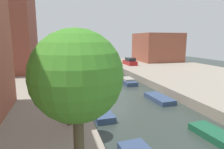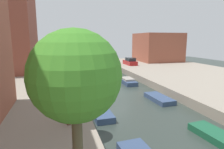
{
  "view_description": "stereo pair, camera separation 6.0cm",
  "coord_description": "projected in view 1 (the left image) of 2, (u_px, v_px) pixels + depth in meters",
  "views": [
    {
      "loc": [
        -7.18,
        -21.94,
        6.59
      ],
      "look_at": [
        0.01,
        3.23,
        1.78
      ],
      "focal_mm": 30.87,
      "sensor_mm": 36.0,
      "label": 1
    },
    {
      "loc": [
        -7.12,
        -21.95,
        6.59
      ],
      "look_at": [
        0.01,
        3.23,
        1.78
      ],
      "focal_mm": 30.87,
      "sensor_mm": 36.0,
      "label": 2
    }
  ],
  "objects": [
    {
      "name": "quay_right",
      "position": [
        218.0,
        82.0,
        27.84
      ],
      "size": [
        20.0,
        64.0,
        1.0
      ],
      "primitive_type": "cube",
      "color": "gray",
      "rests_on": "ground_plane"
    },
    {
      "name": "moored_boat_right_3",
      "position": [
        127.0,
        81.0,
        29.02
      ],
      "size": [
        1.74,
        4.61,
        0.86
      ],
      "color": "#33476B",
      "rests_on": "ground_plane"
    },
    {
      "name": "street_tree_0",
      "position": [
        77.0,
        77.0,
        6.12
      ],
      "size": [
        3.0,
        3.0,
        5.95
      ],
      "color": "brown",
      "rests_on": "quay_left"
    },
    {
      "name": "parked_car",
      "position": [
        130.0,
        62.0,
        42.73
      ],
      "size": [
        1.89,
        4.6,
        1.59
      ],
      "color": "maroon",
      "rests_on": "quay_right"
    },
    {
      "name": "low_block_right",
      "position": [
        157.0,
        47.0,
        50.05
      ],
      "size": [
        10.0,
        10.23,
        7.08
      ],
      "primitive_type": "cube",
      "color": "brown",
      "rests_on": "quay_right"
    },
    {
      "name": "moored_boat_right_1",
      "position": [
        218.0,
        136.0,
        12.77
      ],
      "size": [
        1.82,
        3.94,
        0.49
      ],
      "color": "#195638",
      "rests_on": "ground_plane"
    },
    {
      "name": "moored_boat_left_2",
      "position": [
        102.0,
        114.0,
        16.46
      ],
      "size": [
        1.57,
        3.23,
        0.52
      ],
      "color": "#33476B",
      "rests_on": "ground_plane"
    },
    {
      "name": "street_tree_2",
      "position": [
        63.0,
        62.0,
        18.86
      ],
      "size": [
        2.08,
        2.08,
        4.41
      ],
      "color": "brown",
      "rests_on": "quay_left"
    },
    {
      "name": "street_tree_3",
      "position": [
        62.0,
        57.0,
        24.34
      ],
      "size": [
        2.74,
        2.74,
        4.81
      ],
      "color": "brown",
      "rests_on": "quay_left"
    },
    {
      "name": "street_tree_1",
      "position": [
        68.0,
        78.0,
        12.24
      ],
      "size": [
        1.94,
        1.94,
        4.18
      ],
      "color": "brown",
      "rests_on": "quay_left"
    },
    {
      "name": "moored_boat_right_2",
      "position": [
        159.0,
        98.0,
        20.9
      ],
      "size": [
        1.84,
        3.98,
        0.5
      ],
      "color": "#33476B",
      "rests_on": "ground_plane"
    },
    {
      "name": "moored_boat_left_3",
      "position": [
        90.0,
        91.0,
        24.05
      ],
      "size": [
        1.82,
        3.99,
        0.5
      ],
      "color": "maroon",
      "rests_on": "ground_plane"
    },
    {
      "name": "moored_boat_right_4",
      "position": [
        114.0,
        73.0,
        36.42
      ],
      "size": [
        1.72,
        3.4,
        0.59
      ],
      "color": "#4C5156",
      "rests_on": "ground_plane"
    },
    {
      "name": "ground_plane",
      "position": [
        119.0,
        93.0,
        23.88
      ],
      "size": [
        84.0,
        84.0,
        0.0
      ],
      "primitive_type": "plane",
      "color": "#2D3833"
    }
  ]
}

